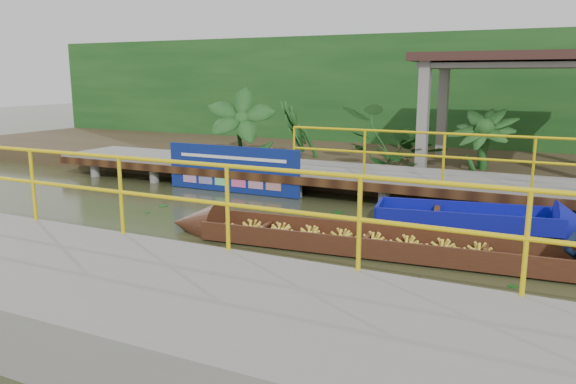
% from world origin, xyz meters
% --- Properties ---
extents(ground, '(80.00, 80.00, 0.00)m').
position_xyz_m(ground, '(0.00, 0.00, 0.00)').
color(ground, '#2E3018').
rests_on(ground, ground).
extents(land_strip, '(30.00, 8.00, 0.45)m').
position_xyz_m(land_strip, '(0.00, 7.50, 0.23)').
color(land_strip, '#372E1B').
rests_on(land_strip, ground).
extents(far_dock, '(16.00, 2.06, 1.66)m').
position_xyz_m(far_dock, '(0.02, 3.43, 0.48)').
color(far_dock, gray).
rests_on(far_dock, ground).
extents(near_dock, '(18.00, 2.40, 1.73)m').
position_xyz_m(near_dock, '(1.00, -4.20, 0.30)').
color(near_dock, gray).
rests_on(near_dock, ground).
extents(pavilion, '(4.40, 3.00, 3.00)m').
position_xyz_m(pavilion, '(3.00, 6.30, 2.82)').
color(pavilion, gray).
rests_on(pavilion, ground).
extents(foliage_backdrop, '(30.00, 0.80, 4.00)m').
position_xyz_m(foliage_backdrop, '(0.00, 10.00, 2.00)').
color(foliage_backdrop, '#154417').
rests_on(foliage_backdrop, ground).
extents(vendor_boat, '(8.72, 1.55, 2.30)m').
position_xyz_m(vendor_boat, '(2.99, -0.29, 0.34)').
color(vendor_boat, '#37190F').
rests_on(vendor_boat, ground).
extents(moored_blue_boat, '(3.73, 1.53, 0.86)m').
position_xyz_m(moored_blue_boat, '(3.68, 1.79, 0.15)').
color(moored_blue_boat, '#0C108A').
rests_on(moored_blue_boat, ground).
extents(blue_banner, '(3.45, 0.04, 1.08)m').
position_xyz_m(blue_banner, '(-2.55, 2.48, 0.56)').
color(blue_banner, navy).
rests_on(blue_banner, ground).
extents(tropical_plants, '(14.16, 1.16, 1.45)m').
position_xyz_m(tropical_plants, '(2.25, 5.30, 1.17)').
color(tropical_plants, '#154417').
rests_on(tropical_plants, ground).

